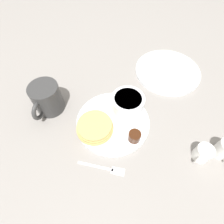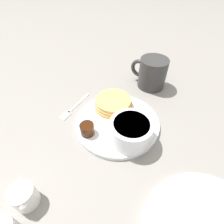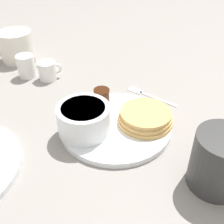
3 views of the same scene
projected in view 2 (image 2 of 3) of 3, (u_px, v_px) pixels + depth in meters
The scene contains 9 objects.
ground_plane at pixel (117, 124), 0.49m from camera, with size 4.00×4.00×0.00m, color gray.
plate at pixel (117, 122), 0.48m from camera, with size 0.23×0.23×0.01m.
pancake_stack at pixel (113, 103), 0.51m from camera, with size 0.11×0.11×0.03m.
bowl at pixel (131, 131), 0.42m from camera, with size 0.10×0.10×0.06m.
syrup_cup at pixel (87, 129), 0.44m from camera, with size 0.04×0.04×0.03m.
butter_ramekin at pixel (129, 140), 0.41m from camera, with size 0.05×0.05×0.04m.
coffee_mug at pixel (152, 73), 0.58m from camera, with size 0.12×0.09×0.10m.
creamer_pitcher_near at pixel (24, 196), 0.33m from camera, with size 0.05×0.06×0.05m.
fork at pixel (72, 109), 0.53m from camera, with size 0.07×0.13×0.00m.
Camera 2 is at (-0.02, 0.32, 0.37)m, focal length 28.00 mm.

